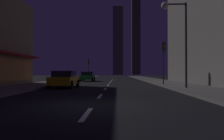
# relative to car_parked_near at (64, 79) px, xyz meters

# --- Properties ---
(ground_plane) EXTENTS (78.00, 136.00, 0.10)m
(ground_plane) POSITION_rel_car_parked_near_xyz_m (3.60, 22.15, -0.79)
(ground_plane) COLOR black
(sidewalk_right) EXTENTS (4.00, 76.00, 0.15)m
(sidewalk_right) POSITION_rel_car_parked_near_xyz_m (10.60, 22.15, -0.67)
(sidewalk_right) COLOR #605E59
(sidewalk_right) RESTS_ON ground
(sidewalk_left) EXTENTS (4.00, 76.00, 0.15)m
(sidewalk_left) POSITION_rel_car_parked_near_xyz_m (-3.40, 22.15, -0.67)
(sidewalk_left) COLOR #605E59
(sidewalk_left) RESTS_ON ground
(lane_marking_center) EXTENTS (0.16, 38.60, 0.01)m
(lane_marking_center) POSITION_rel_car_parked_near_xyz_m (3.60, 6.35, -0.73)
(lane_marking_center) COLOR silver
(lane_marking_center) RESTS_ON ground
(skyscraper_distant_tall) EXTENTS (6.40, 5.55, 43.28)m
(skyscraper_distant_tall) POSITION_rel_car_parked_near_xyz_m (4.93, 119.69, 20.90)
(skyscraper_distant_tall) COLOR #625D49
(skyscraper_distant_tall) RESTS_ON ground
(skyscraper_distant_mid) EXTENTS (6.53, 5.85, 68.68)m
(skyscraper_distant_mid) POSITION_rel_car_parked_near_xyz_m (18.89, 149.00, 33.60)
(skyscraper_distant_mid) COLOR #494537
(skyscraper_distant_mid) RESTS_ON ground
(car_parked_near) EXTENTS (1.98, 4.24, 1.45)m
(car_parked_near) POSITION_rel_car_parked_near_xyz_m (0.00, 0.00, 0.00)
(car_parked_near) COLOR gold
(car_parked_near) RESTS_ON ground
(car_parked_far) EXTENTS (1.98, 4.24, 1.45)m
(car_parked_far) POSITION_rel_car_parked_near_xyz_m (0.00, 14.40, 0.00)
(car_parked_far) COLOR #1E722D
(car_parked_far) RESTS_ON ground
(fire_hydrant_far_left) EXTENTS (0.42, 0.30, 0.65)m
(fire_hydrant_far_left) POSITION_rel_car_parked_near_xyz_m (-2.30, 12.88, -0.29)
(fire_hydrant_far_left) COLOR red
(fire_hydrant_far_left) RESTS_ON sidewalk_left
(traffic_light_near_right) EXTENTS (0.32, 0.48, 4.20)m
(traffic_light_near_right) POSITION_rel_car_parked_near_xyz_m (9.10, 2.87, 2.45)
(traffic_light_near_right) COLOR #2D2D2D
(traffic_light_near_right) RESTS_ON sidewalk_right
(traffic_light_far_left) EXTENTS (0.32, 0.48, 4.20)m
(traffic_light_far_left) POSITION_rel_car_parked_near_xyz_m (-1.90, 29.75, 2.45)
(traffic_light_far_left) COLOR #2D2D2D
(traffic_light_far_left) RESTS_ON sidewalk_left
(street_lamp_right) EXTENTS (1.96, 0.56, 6.58)m
(street_lamp_right) POSITION_rel_car_parked_near_xyz_m (8.98, -1.90, 4.33)
(street_lamp_right) COLOR #38383D
(street_lamp_right) RESTS_ON sidewalk_right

